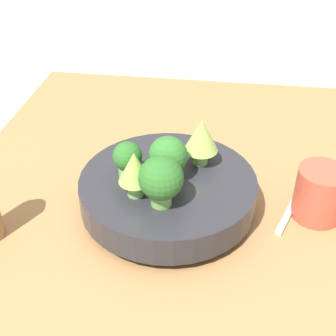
% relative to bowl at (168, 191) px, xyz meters
% --- Properties ---
extents(ground_plane, '(6.00, 6.00, 0.00)m').
position_rel_bowl_xyz_m(ground_plane, '(-0.01, -0.02, -0.07)').
color(ground_plane, silver).
extents(table, '(1.01, 0.78, 0.04)m').
position_rel_bowl_xyz_m(table, '(-0.01, -0.02, -0.05)').
color(table, '#9E7042').
rests_on(table, ground_plane).
extents(bowl, '(0.27, 0.27, 0.06)m').
position_rel_bowl_xyz_m(bowl, '(0.00, 0.00, 0.00)').
color(bowl, '#28282D').
rests_on(bowl, table).
extents(broccoli_floret_back, '(0.04, 0.04, 0.06)m').
position_rel_bowl_xyz_m(broccoli_floret_back, '(-0.01, 0.06, 0.06)').
color(broccoli_floret_back, '#7AB256').
rests_on(broccoli_floret_back, bowl).
extents(romanesco_piece_near, '(0.05, 0.05, 0.08)m').
position_rel_bowl_xyz_m(romanesco_piece_near, '(0.05, -0.05, 0.07)').
color(romanesco_piece_near, '#7AB256').
rests_on(romanesco_piece_near, bowl).
extents(romanesco_piece_far, '(0.05, 0.05, 0.07)m').
position_rel_bowl_xyz_m(romanesco_piece_far, '(-0.04, 0.04, 0.07)').
color(romanesco_piece_far, '#7AB256').
rests_on(romanesco_piece_far, bowl).
extents(broccoli_floret_left, '(0.06, 0.06, 0.08)m').
position_rel_bowl_xyz_m(broccoli_floret_left, '(-0.06, 0.00, 0.07)').
color(broccoli_floret_left, '#6BA34C').
rests_on(broccoli_floret_left, bowl).
extents(broccoli_floret_center, '(0.06, 0.06, 0.07)m').
position_rel_bowl_xyz_m(broccoli_floret_center, '(0.00, 0.00, 0.07)').
color(broccoli_floret_center, '#6BA34C').
rests_on(broccoli_floret_center, bowl).
extents(cup, '(0.08, 0.08, 0.08)m').
position_rel_bowl_xyz_m(cup, '(0.02, -0.23, 0.01)').
color(cup, '#C64C38').
rests_on(cup, table).
extents(fork, '(0.17, 0.07, 0.01)m').
position_rel_bowl_xyz_m(fork, '(0.04, -0.20, -0.03)').
color(fork, '#B2B2B7').
rests_on(fork, table).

